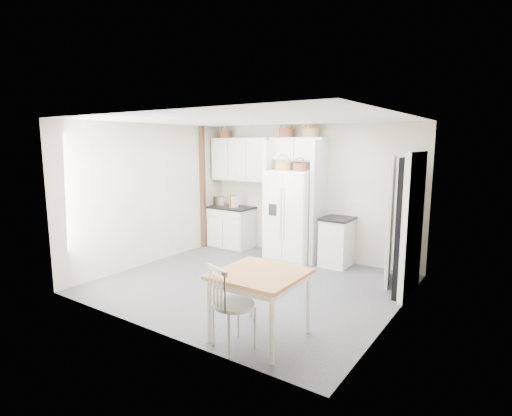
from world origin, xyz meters
The scene contains 27 objects.
floor centered at (0.00, 0.00, 0.00)m, with size 4.50×4.50×0.00m, color #363540.
ceiling centered at (0.00, 0.00, 2.60)m, with size 4.50×4.50×0.00m, color white.
wall_back centered at (0.00, 2.00, 1.30)m, with size 4.50×4.50×0.00m, color #B6AC90.
wall_left centered at (-2.25, 0.00, 1.30)m, with size 4.00×4.00×0.00m, color #B6AC90.
wall_right centered at (2.25, 0.00, 1.30)m, with size 4.00×4.00×0.00m, color #B6AC90.
refrigerator centered at (-0.15, 1.61, 0.87)m, with size 0.90×0.72×1.74m, color white.
base_cab_left centered at (-1.71, 1.70, 0.42)m, with size 0.91×0.58×0.85m, color beige.
base_cab_right centered at (0.75, 1.70, 0.43)m, with size 0.49×0.59×0.86m, color beige.
dining_table centered at (1.11, -1.40, 0.40)m, with size 0.95×0.95×0.79m, color #9F5327.
windsor_chair centered at (0.99, -1.75, 0.50)m, with size 0.49×0.44×1.00m, color beige.
counter_left centered at (-1.71, 1.70, 0.87)m, with size 0.95×0.62×0.04m, color black.
counter_right centered at (0.75, 1.70, 0.88)m, with size 0.53×0.63×0.04m, color black.
toaster centered at (-1.94, 1.64, 0.99)m, with size 0.30×0.17×0.20m, color silver.
cookbook_red centered at (-1.60, 1.62, 1.02)m, with size 0.04×0.17×0.26m, color #BD4228.
cookbook_cream centered at (-1.54, 1.62, 1.01)m, with size 0.04×0.16×0.25m, color beige.
basket_upper_a centered at (-1.95, 1.83, 2.42)m, with size 0.26×0.26×0.15m, color brown.
basket_bridge_a centered at (-0.43, 1.83, 2.44)m, with size 0.30×0.30×0.17m, color brown.
basket_bridge_b centered at (0.11, 1.83, 2.44)m, with size 0.31×0.31×0.17m, color brown.
basket_fridge_a centered at (-0.31, 1.51, 1.82)m, with size 0.30×0.30×0.16m, color brown.
basket_fridge_b centered at (0.05, 1.51, 1.80)m, with size 0.25×0.25×0.13m, color brown.
upper_cabinet centered at (-1.50, 1.83, 1.90)m, with size 1.40×0.34×0.90m, color beige.
bridge_cabinet centered at (-0.15, 1.83, 2.12)m, with size 1.12×0.34×0.45m, color beige.
fridge_panel_left centered at (-0.66, 1.70, 1.15)m, with size 0.08×0.60×2.30m, color beige.
fridge_panel_right centered at (0.36, 1.70, 1.15)m, with size 0.08×0.60×2.30m, color beige.
trim_post centered at (-2.20, 1.35, 1.30)m, with size 0.09×0.09×2.60m, color #452B13.
doorway_void centered at (2.16, 1.00, 1.02)m, with size 0.18×0.85×2.05m, color black.
door_slab centered at (1.80, 1.33, 1.02)m, with size 0.80×0.04×2.05m, color white.
Camera 1 is at (3.53, -5.04, 2.25)m, focal length 28.00 mm.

